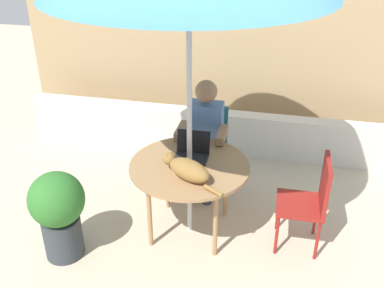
# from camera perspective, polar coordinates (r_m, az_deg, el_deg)

# --- Properties ---
(ground_plane) EXTENTS (14.00, 14.00, 0.00)m
(ground_plane) POSITION_cam_1_polar(r_m,az_deg,el_deg) (4.21, -0.30, -11.03)
(ground_plane) COLOR #BCAD93
(fence_back) EXTENTS (5.37, 0.08, 1.85)m
(fence_back) POSITION_cam_1_polar(r_m,az_deg,el_deg) (5.66, 4.65, 10.30)
(fence_back) COLOR tan
(fence_back) RESTS_ON ground
(planter_wall_low) EXTENTS (4.83, 0.20, 0.53)m
(planter_wall_low) POSITION_cam_1_polar(r_m,az_deg,el_deg) (5.36, 3.42, 1.63)
(planter_wall_low) COLOR beige
(planter_wall_low) RESTS_ON ground
(patio_table) EXTENTS (1.06, 1.06, 0.71)m
(patio_table) POSITION_cam_1_polar(r_m,az_deg,el_deg) (3.83, -0.33, -3.41)
(patio_table) COLOR #9E754C
(patio_table) RESTS_ON ground
(chair_occupied) EXTENTS (0.40, 0.40, 0.88)m
(chair_occupied) POSITION_cam_1_polar(r_m,az_deg,el_deg) (4.60, 1.99, 0.44)
(chair_occupied) COLOR #1E606B
(chair_occupied) RESTS_ON ground
(chair_empty) EXTENTS (0.41, 0.41, 0.88)m
(chair_empty) POSITION_cam_1_polar(r_m,az_deg,el_deg) (3.86, 15.36, -6.76)
(chair_empty) COLOR maroon
(chair_empty) RESTS_ON ground
(person_seated) EXTENTS (0.48, 0.48, 1.22)m
(person_seated) POSITION_cam_1_polar(r_m,az_deg,el_deg) (4.39, 1.64, 1.46)
(person_seated) COLOR #4C72A5
(person_seated) RESTS_ON ground
(laptop) EXTENTS (0.30, 0.25, 0.21)m
(laptop) POSITION_cam_1_polar(r_m,az_deg,el_deg) (3.91, 0.04, -0.67)
(laptop) COLOR black
(laptop) RESTS_ON patio_table
(cat) EXTENTS (0.57, 0.40, 0.17)m
(cat) POSITION_cam_1_polar(r_m,az_deg,el_deg) (3.57, -0.67, -3.33)
(cat) COLOR olive
(cat) RESTS_ON patio_table
(potted_plant_near_fence) EXTENTS (0.46, 0.46, 0.81)m
(potted_plant_near_fence) POSITION_cam_1_polar(r_m,az_deg,el_deg) (3.83, -17.10, -8.32)
(potted_plant_near_fence) COLOR #33383D
(potted_plant_near_fence) RESTS_ON ground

